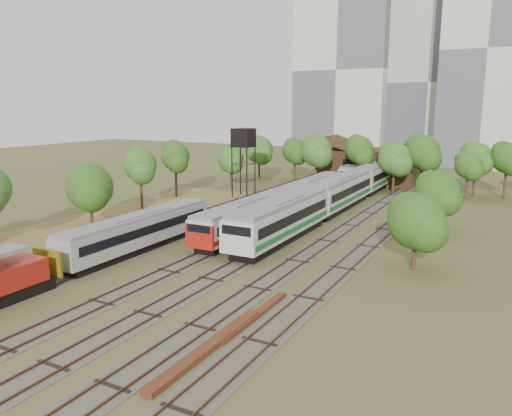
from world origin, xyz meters
The scene contains 17 objects.
ground centered at (0.00, 0.00, 0.00)m, with size 240.00×240.00×0.00m, color #475123.
dry_grass_patch centered at (-18.00, 8.00, 0.02)m, with size 14.00×60.00×0.04m, color brown.
tracks centered at (-0.67, 25.00, 0.04)m, with size 24.60×80.00×0.19m.
railcar_red_set centered at (-2.00, 24.72, 1.87)m, with size 2.87×34.58×3.54m.
railcar_green_set centered at (2.00, 33.05, 2.16)m, with size 3.30×52.07×4.09m.
railcar_rear centered at (-2.00, 55.94, 1.86)m, with size 2.84×16.08×3.51m.
old_grey_coach centered at (-8.00, 6.77, 1.83)m, with size 2.72×18.00×3.35m.
water_tower centered at (-13.19, 35.05, 8.26)m, with size 2.83×2.83×9.81m.
rail_pile_near centered at (8.00, -6.17, 0.17)m, with size 0.69×10.31×0.34m, color brown.
rail_pile_far centered at (8.20, -1.30, 0.13)m, with size 0.52×8.28×0.27m, color brown.
maintenance_shed centered at (-1.00, 57.98, 2.91)m, with size 16.45×11.55×7.58m.
tree_band_left centered at (-20.38, 15.57, 4.95)m, with size 6.87×51.44×7.94m.
tree_band_far centered at (6.60, 50.05, 5.54)m, with size 51.19×8.72×8.69m.
tree_band_right centered at (15.03, 25.36, 4.31)m, with size 4.87×38.93×6.67m.
tower_left centered at (-18.00, 95.00, 21.00)m, with size 22.00×16.00×42.00m, color beige.
tower_centre centered at (2.00, 100.00, 18.00)m, with size 20.00×18.00×36.00m, color #B3B0A2.
tower_right centered at (14.00, 92.00, 24.00)m, with size 18.00×16.00×48.00m, color beige.
Camera 1 is at (22.00, -26.90, 13.05)m, focal length 35.00 mm.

